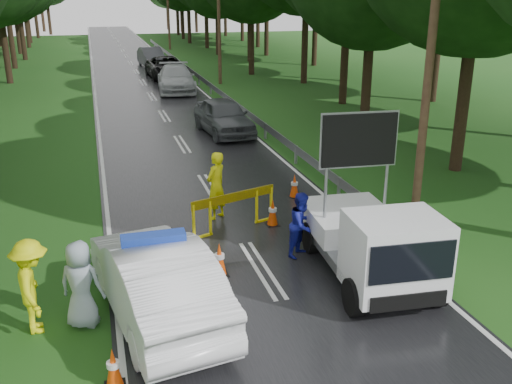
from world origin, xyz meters
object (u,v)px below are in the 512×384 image
object	(u,v)px
civilian	(302,225)
officer	(216,186)
queue_car_third	(167,67)
queue_car_second	(176,79)
queue_car_first	(224,116)
work_truck	(373,241)
barrier	(234,202)
police_sedan	(156,280)
queue_car_fourth	(151,57)

from	to	relation	value
civilian	officer	bearing A→B (deg)	77.98
queue_car_third	queue_car_second	bearing A→B (deg)	-94.15
officer	queue_car_first	xyz separation A→B (m)	(2.48, 10.00, -0.18)
work_truck	officer	distance (m)	5.26
queue_car_first	barrier	bearing A→B (deg)	-106.43
queue_car_third	police_sedan	bearing A→B (deg)	-100.06
barrier	civilian	distance (m)	2.33
barrier	queue_car_first	distance (m)	11.16
police_sedan	queue_car_second	bearing A→B (deg)	-108.69
queue_car_first	work_truck	bearing A→B (deg)	-94.86
work_truck	queue_car_first	bearing A→B (deg)	94.39
police_sedan	queue_car_fourth	world-z (taller)	police_sedan
work_truck	queue_car_second	xyz separation A→B (m)	(-0.43, 26.85, -0.15)
police_sedan	officer	bearing A→B (deg)	-124.48
police_sedan	queue_car_third	world-z (taller)	police_sedan
civilian	queue_car_first	size ratio (longest dim) A/B	0.35
police_sedan	barrier	distance (m)	4.61
work_truck	queue_car_third	world-z (taller)	work_truck
queue_car_fourth	civilian	bearing A→B (deg)	-96.06
work_truck	queue_car_third	bearing A→B (deg)	94.58
queue_car_fourth	officer	bearing A→B (deg)	-98.51
work_truck	queue_car_first	size ratio (longest dim) A/B	0.99
work_truck	queue_car_third	distance (m)	33.00
queue_car_third	work_truck	bearing A→B (deg)	-91.88
queue_car_first	queue_car_second	bearing A→B (deg)	86.70
police_sedan	barrier	world-z (taller)	police_sedan
queue_car_fourth	police_sedan	bearing A→B (deg)	-101.27
queue_car_first	queue_car_third	size ratio (longest dim) A/B	0.82
police_sedan	queue_car_second	xyz separation A→B (m)	(4.34, 27.05, -0.00)
queue_car_second	queue_car_fourth	world-z (taller)	queue_car_second
queue_car_third	civilian	bearing A→B (deg)	-93.75
barrier	queue_car_third	size ratio (longest dim) A/B	0.43
queue_car_first	queue_car_third	world-z (taller)	queue_car_first
police_sedan	queue_car_first	size ratio (longest dim) A/B	1.11
work_truck	queue_car_second	world-z (taller)	work_truck
police_sedan	officer	size ratio (longest dim) A/B	2.64
barrier	queue_car_fourth	bearing A→B (deg)	68.80
officer	civilian	distance (m)	3.30
queue_car_third	queue_car_fourth	size ratio (longest dim) A/B	1.17
work_truck	queue_car_third	xyz separation A→B (m)	(-0.23, 33.00, -0.18)
queue_car_second	queue_car_fourth	distance (m)	13.55
officer	queue_car_second	size ratio (longest dim) A/B	0.35
work_truck	barrier	size ratio (longest dim) A/B	1.88
police_sedan	barrier	xyz separation A→B (m)	(2.51, 3.86, -0.02)
work_truck	officer	world-z (taller)	work_truck
queue_car_third	officer	bearing A→B (deg)	-96.92
police_sedan	queue_car_first	xyz separation A→B (m)	(4.71, 14.81, -0.02)
queue_car_first	queue_car_second	size ratio (longest dim) A/B	0.83
officer	queue_car_fourth	distance (m)	35.84
work_truck	queue_car_second	size ratio (longest dim) A/B	0.82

